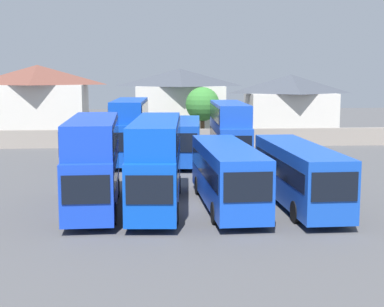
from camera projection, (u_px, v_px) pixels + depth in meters
ground at (179, 158)px, 49.29m from camera, size 140.00×140.00×0.00m
depot_boundary_wall at (175, 138)px, 56.90m from camera, size 56.00×0.50×1.80m
bus_1 at (93, 159)px, 30.43m from camera, size 2.79×10.29×4.97m
bus_2 at (157, 158)px, 31.08m from camera, size 3.19×11.69×4.85m
bus_3 at (227, 172)px, 31.12m from camera, size 2.98×11.35×3.42m
bus_4 at (299, 172)px, 31.44m from camera, size 2.77×11.65×3.38m
bus_5 at (130, 127)px, 46.89m from camera, size 2.99×10.31×5.19m
bus_6 at (184, 138)px, 46.98m from camera, size 3.50×11.31×3.50m
bus_7 at (229, 129)px, 46.81m from camera, size 2.87×10.77×4.95m
house_terrace_left at (38, 101)px, 64.03m from camera, size 11.05×7.08×8.29m
house_terrace_centre at (180, 103)px, 64.62m from camera, size 10.36×6.74×7.90m
house_terrace_right at (290, 104)px, 67.29m from camera, size 10.54×6.85×7.24m
tree_left_of_lot at (203, 104)px, 59.13m from camera, size 3.55×3.55×5.94m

